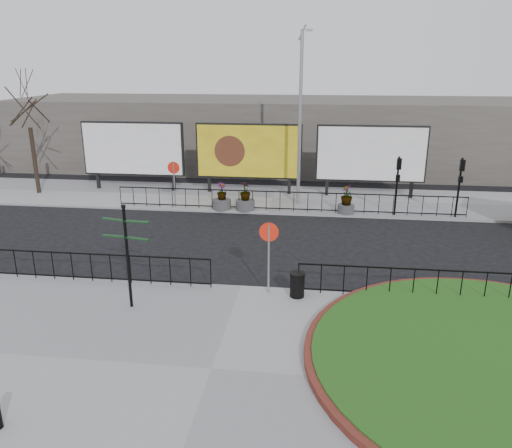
% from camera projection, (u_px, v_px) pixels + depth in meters
% --- Properties ---
extents(ground, '(90.00, 90.00, 0.00)m').
position_uv_depth(ground, '(241.00, 289.00, 17.42)').
color(ground, black).
rests_on(ground, ground).
extents(pavement_near, '(30.00, 10.00, 0.12)m').
position_uv_depth(pavement_near, '(211.00, 371.00, 12.68)').
color(pavement_near, gray).
rests_on(pavement_near, ground).
extents(pavement_far, '(44.00, 6.00, 0.12)m').
position_uv_depth(pavement_far, '(272.00, 199.00, 28.73)').
color(pavement_far, gray).
rests_on(pavement_far, ground).
extents(brick_edge, '(10.40, 10.40, 0.18)m').
position_uv_depth(brick_edge, '(508.00, 364.00, 12.70)').
color(brick_edge, maroon).
rests_on(brick_edge, pavement_near).
extents(grass_lawn, '(10.00, 10.00, 0.22)m').
position_uv_depth(grass_lawn, '(508.00, 363.00, 12.70)').
color(grass_lawn, '#164813').
rests_on(grass_lawn, pavement_near).
extents(railing_near_left, '(10.00, 0.10, 1.10)m').
position_uv_depth(railing_near_left, '(72.00, 266.00, 17.62)').
color(railing_near_left, black).
rests_on(railing_near_left, pavement_near).
extents(railing_near_right, '(9.00, 0.10, 1.10)m').
position_uv_depth(railing_near_right, '(437.00, 284.00, 16.17)').
color(railing_near_right, black).
rests_on(railing_near_right, pavement_near).
extents(railing_far, '(18.00, 0.10, 1.10)m').
position_uv_depth(railing_far, '(287.00, 201.00, 25.87)').
color(railing_far, black).
rests_on(railing_far, pavement_far).
extents(speed_sign_far, '(0.64, 0.07, 2.47)m').
position_uv_depth(speed_sign_far, '(174.00, 174.00, 26.29)').
color(speed_sign_far, gray).
rests_on(speed_sign_far, pavement_far).
extents(speed_sign_near, '(0.64, 0.07, 2.47)m').
position_uv_depth(speed_sign_near, '(269.00, 242.00, 16.34)').
color(speed_sign_near, gray).
rests_on(speed_sign_near, pavement_near).
extents(billboard_left, '(6.20, 0.31, 4.10)m').
position_uv_depth(billboard_left, '(133.00, 149.00, 29.85)').
color(billboard_left, black).
rests_on(billboard_left, pavement_far).
extents(billboard_mid, '(6.20, 0.31, 4.10)m').
position_uv_depth(billboard_mid, '(249.00, 151.00, 29.04)').
color(billboard_mid, black).
rests_on(billboard_mid, pavement_far).
extents(billboard_right, '(6.20, 0.31, 4.10)m').
position_uv_depth(billboard_right, '(371.00, 154.00, 28.22)').
color(billboard_right, black).
rests_on(billboard_right, pavement_far).
extents(lamp_post, '(0.74, 0.18, 9.23)m').
position_uv_depth(lamp_post, '(300.00, 117.00, 26.14)').
color(lamp_post, gray).
rests_on(lamp_post, pavement_far).
extents(signal_pole_a, '(0.22, 0.26, 3.00)m').
position_uv_depth(signal_pole_a, '(398.00, 177.00, 24.83)').
color(signal_pole_a, black).
rests_on(signal_pole_a, pavement_far).
extents(signal_pole_b, '(0.22, 0.26, 3.00)m').
position_uv_depth(signal_pole_b, '(460.00, 179.00, 24.48)').
color(signal_pole_b, black).
rests_on(signal_pole_b, pavement_far).
extents(tree_left, '(2.00, 2.00, 7.00)m').
position_uv_depth(tree_left, '(31.00, 134.00, 28.79)').
color(tree_left, '#2D2119').
rests_on(tree_left, pavement_far).
extents(building_backdrop, '(40.00, 10.00, 5.00)m').
position_uv_depth(building_backdrop, '(285.00, 133.00, 37.42)').
color(building_backdrop, '#5A554E').
rests_on(building_backdrop, ground).
extents(fingerpost_sign, '(1.58, 0.50, 3.38)m').
position_uv_depth(fingerpost_sign, '(127.00, 246.00, 15.27)').
color(fingerpost_sign, black).
rests_on(fingerpost_sign, pavement_near).
extents(litter_bin, '(0.51, 0.51, 0.85)m').
position_uv_depth(litter_bin, '(297.00, 284.00, 16.45)').
color(litter_bin, black).
rests_on(litter_bin, pavement_near).
extents(planter_a, '(0.98, 0.98, 1.41)m').
position_uv_depth(planter_a, '(222.00, 200.00, 26.39)').
color(planter_a, '#4C4C4F').
rests_on(planter_a, pavement_far).
extents(planter_b, '(1.00, 1.00, 1.50)m').
position_uv_depth(planter_b, '(245.00, 200.00, 26.23)').
color(planter_b, '#4C4C4F').
rests_on(planter_b, pavement_far).
extents(planter_c, '(0.86, 0.86, 1.50)m').
position_uv_depth(planter_c, '(346.00, 201.00, 25.59)').
color(planter_c, '#4C4C4F').
rests_on(planter_c, pavement_far).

